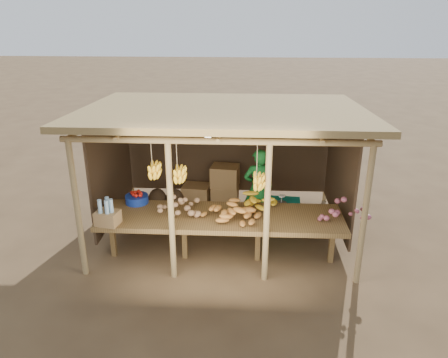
{
  "coord_description": "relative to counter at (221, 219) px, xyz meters",
  "views": [
    {
      "loc": [
        0.38,
        -7.21,
        3.92
      ],
      "look_at": [
        0.0,
        0.0,
        1.05
      ],
      "focal_mm": 35.0,
      "sensor_mm": 36.0,
      "label": 1
    }
  ],
  "objects": [
    {
      "name": "carton_stack",
      "position": [
        -0.24,
        2.05,
        -0.35
      ],
      "size": [
        1.18,
        0.48,
        0.88
      ],
      "color": "olive",
      "rests_on": "ground"
    },
    {
      "name": "sweet_potato_heap",
      "position": [
        0.14,
        -0.11,
        0.24
      ],
      "size": [
        0.98,
        0.59,
        0.36
      ],
      "primitive_type": null,
      "rotation": [
        0.0,
        0.0,
        -0.0
      ],
      "color": "#B3712E",
      "rests_on": "counter"
    },
    {
      "name": "onion_heap",
      "position": [
        1.9,
        0.01,
        0.24
      ],
      "size": [
        0.86,
        0.52,
        0.36
      ],
      "primitive_type": null,
      "rotation": [
        0.0,
        0.0,
        -0.0
      ],
      "color": "#A75161",
      "rests_on": "counter"
    },
    {
      "name": "counter",
      "position": [
        0.0,
        0.0,
        0.0
      ],
      "size": [
        3.9,
        1.05,
        0.8
      ],
      "color": "brown",
      "rests_on": "ground"
    },
    {
      "name": "tarp_crate",
      "position": [
        1.09,
        1.09,
        -0.44
      ],
      "size": [
        0.66,
        0.58,
        0.74
      ],
      "color": "brown",
      "rests_on": "ground"
    },
    {
      "name": "bottle_box",
      "position": [
        -1.71,
        -0.39,
        0.23
      ],
      "size": [
        0.39,
        0.33,
        0.43
      ],
      "color": "olive",
      "rests_on": "counter"
    },
    {
      "name": "ground",
      "position": [
        -0.0,
        0.95,
        -0.74
      ],
      "size": [
        60.0,
        60.0,
        0.0
      ],
      "primitive_type": "plane",
      "color": "brown",
      "rests_on": "ground"
    },
    {
      "name": "stall_structure",
      "position": [
        -0.02,
        0.97,
        1.18
      ],
      "size": [
        4.7,
        3.5,
        2.43
      ],
      "color": "#9C7E50",
      "rests_on": "ground"
    },
    {
      "name": "tomato_basin",
      "position": [
        -1.46,
        0.41,
        0.14
      ],
      "size": [
        0.39,
        0.39,
        0.2
      ],
      "rotation": [
        0.0,
        0.0,
        0.39
      ],
      "color": "navy",
      "rests_on": "counter"
    },
    {
      "name": "vendor",
      "position": [
        0.63,
        1.24,
        0.02
      ],
      "size": [
        0.61,
        0.46,
        1.52
      ],
      "primitive_type": "imported",
      "rotation": [
        0.0,
        0.0,
        3.32
      ],
      "color": "#176927",
      "rests_on": "ground"
    },
    {
      "name": "banana_pile",
      "position": [
        0.63,
        0.33,
        0.24
      ],
      "size": [
        0.77,
        0.61,
        0.35
      ],
      "primitive_type": null,
      "rotation": [
        0.0,
        0.0,
        -0.36
      ],
      "color": "yellow",
      "rests_on": "counter"
    },
    {
      "name": "potato_heap",
      "position": [
        -0.72,
        0.1,
        0.24
      ],
      "size": [
        1.04,
        0.72,
        0.36
      ],
      "primitive_type": null,
      "rotation": [
        0.0,
        0.0,
        -0.16
      ],
      "color": "#97704E",
      "rests_on": "counter"
    },
    {
      "name": "burlap_sacks",
      "position": [
        -1.23,
        1.83,
        -0.51
      ],
      "size": [
        0.76,
        0.4,
        0.54
      ],
      "color": "#422F1E",
      "rests_on": "ground"
    }
  ]
}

